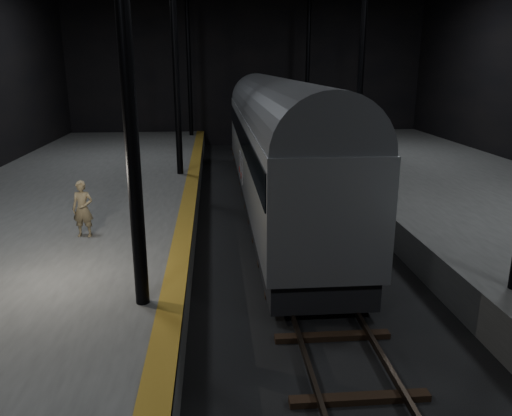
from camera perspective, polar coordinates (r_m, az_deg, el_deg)
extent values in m
plane|color=black|center=(14.29, 5.01, -6.47)|extent=(44.00, 44.00, 0.00)
cube|color=#50504E|center=(14.83, -24.95, -5.05)|extent=(9.00, 43.80, 1.00)
cube|color=#94661B|center=(13.76, -8.36, -3.00)|extent=(0.50, 43.80, 0.01)
cube|color=#3F3328|center=(14.12, 2.14, -5.95)|extent=(0.08, 43.00, 0.14)
cube|color=#3F3328|center=(14.36, 7.88, -5.71)|extent=(0.08, 43.00, 0.14)
cube|color=black|center=(14.26, 5.02, -6.24)|extent=(2.40, 42.00, 0.12)
cylinder|color=black|center=(9.12, -14.82, 18.95)|extent=(0.26, 0.26, 10.00)
cylinder|color=black|center=(21.05, -9.23, 17.35)|extent=(0.26, 0.26, 10.00)
cylinder|color=black|center=(21.88, 12.01, 17.16)|extent=(0.26, 0.26, 10.00)
cylinder|color=black|center=(33.02, -7.70, 16.88)|extent=(0.26, 0.26, 10.00)
cylinder|color=black|center=(33.56, 5.96, 16.93)|extent=(0.26, 0.26, 10.00)
cube|color=#ADB0B5|center=(19.01, 2.33, 6.60)|extent=(2.66, 18.32, 2.75)
cube|color=black|center=(19.37, 2.27, 1.57)|extent=(2.43, 17.95, 0.78)
cube|color=black|center=(18.91, 2.35, 8.52)|extent=(2.71, 18.04, 0.82)
cylinder|color=slate|center=(18.83, 2.37, 10.73)|extent=(2.60, 18.14, 2.60)
cube|color=black|center=(13.45, 5.62, -6.68)|extent=(1.65, 2.02, 0.32)
cube|color=black|center=(25.65, 0.50, 4.42)|extent=(1.65, 2.02, 0.32)
cube|color=silver|center=(18.09, -1.62, 4.35)|extent=(0.04, 0.69, 0.96)
cube|color=silver|center=(19.17, -1.81, 5.02)|extent=(0.04, 0.69, 0.96)
cylinder|color=#A91A14|center=(18.30, -1.71, 3.75)|extent=(0.03, 0.24, 0.24)
cylinder|color=#A91A14|center=(19.37, -1.89, 4.44)|extent=(0.03, 0.24, 0.24)
imported|color=#8C7A56|center=(14.05, -19.18, -0.10)|extent=(0.59, 0.42, 1.53)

